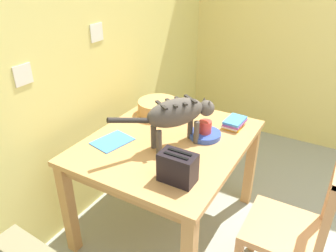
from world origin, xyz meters
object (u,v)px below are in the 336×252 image
(magazine, at_px, (112,141))
(toaster, at_px, (178,168))
(dining_table, at_px, (168,150))
(wicker_basket, at_px, (158,107))
(cat, at_px, (178,114))
(wooden_chair_near, at_px, (291,230))
(coffee_mug, at_px, (206,127))
(book_stack, at_px, (234,123))
(saucer_bowl, at_px, (205,135))

(magazine, distance_m, toaster, 0.60)
(dining_table, distance_m, wicker_basket, 0.43)
(cat, height_order, magazine, cat)
(dining_table, bearing_deg, wooden_chair_near, -97.85)
(dining_table, bearing_deg, magazine, 125.06)
(cat, bearing_deg, toaster, -28.99)
(coffee_mug, relative_size, book_stack, 0.64)
(coffee_mug, height_order, toaster, toaster)
(toaster, distance_m, wooden_chair_near, 0.75)
(dining_table, bearing_deg, wicker_basket, 40.66)
(cat, height_order, book_stack, cat)
(magazine, bearing_deg, wicker_basket, 7.78)
(saucer_bowl, height_order, magazine, saucer_bowl)
(coffee_mug, bearing_deg, toaster, -172.31)
(cat, relative_size, magazine, 2.53)
(dining_table, bearing_deg, cat, -107.61)
(wicker_basket, bearing_deg, saucer_bowl, -108.42)
(cat, distance_m, book_stack, 0.52)
(book_stack, xyz_separation_m, wooden_chair_near, (-0.52, -0.55, -0.31))
(saucer_bowl, relative_size, wicker_basket, 0.69)
(book_stack, distance_m, wicker_basket, 0.59)
(dining_table, bearing_deg, saucer_bowl, -53.12)
(saucer_bowl, xyz_separation_m, book_stack, (0.25, -0.12, 0.01))
(saucer_bowl, distance_m, wicker_basket, 0.49)
(dining_table, bearing_deg, coffee_mug, -52.49)
(magazine, bearing_deg, saucer_bowl, -41.95)
(saucer_bowl, distance_m, wooden_chair_near, 0.78)
(wooden_chair_near, bearing_deg, cat, 83.00)
(wooden_chair_near, bearing_deg, toaster, 112.04)
(magazine, relative_size, toaster, 1.24)
(saucer_bowl, height_order, book_stack, book_stack)
(book_stack, bearing_deg, wicker_basket, 98.99)
(saucer_bowl, xyz_separation_m, coffee_mug, (0.00, 0.00, 0.06))
(magazine, distance_m, wicker_basket, 0.52)
(book_stack, relative_size, wooden_chair_near, 0.21)
(dining_table, xyz_separation_m, toaster, (-0.37, -0.27, 0.17))
(magazine, xyz_separation_m, wicker_basket, (0.52, -0.04, 0.05))
(saucer_bowl, bearing_deg, book_stack, -25.88)
(dining_table, height_order, wooden_chair_near, wooden_chair_near)
(coffee_mug, bearing_deg, saucer_bowl, 180.00)
(dining_table, height_order, toaster, toaster)
(magazine, bearing_deg, coffee_mug, -41.68)
(saucer_bowl, height_order, toaster, toaster)
(dining_table, xyz_separation_m, coffee_mug, (0.15, -0.20, 0.17))
(dining_table, distance_m, cat, 0.32)
(magazine, height_order, book_stack, book_stack)
(cat, height_order, saucer_bowl, cat)
(saucer_bowl, distance_m, book_stack, 0.28)
(toaster, bearing_deg, coffee_mug, 7.69)
(cat, bearing_deg, wooden_chair_near, 25.78)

